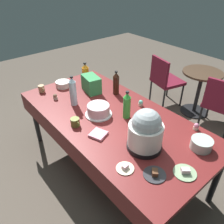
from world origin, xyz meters
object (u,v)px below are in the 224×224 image
(soda_bottle_lime_soda, at_px, (127,106))
(coffee_mug_olive, at_px, (75,122))
(glass_salad_bowl, at_px, (201,144))
(cupcake_mint, at_px, (55,97))
(potluck_table, at_px, (112,121))
(cupcake_lemon, at_px, (141,103))
(soda_bottle_orange_juice, at_px, (85,73))
(dessert_plate_sage, at_px, (185,172))
(dessert_plate_coral, at_px, (91,76))
(maroon_chair_left, at_px, (165,78))
(slow_cooker, at_px, (146,131))
(round_cafe_table, at_px, (200,85))
(cupcake_cocoa, at_px, (98,82))
(dessert_plate_charcoal, at_px, (155,174))
(dessert_plate_cream, at_px, (125,168))
(soda_carton, at_px, (91,84))
(frosted_layer_cake, at_px, (98,110))
(ceramic_snack_bowl, at_px, (63,84))
(maroon_chair_right, at_px, (221,102))
(soda_bottle_water, at_px, (73,92))
(coffee_mug_tan, at_px, (42,89))
(cupcake_berry, at_px, (196,127))
(soda_bottle_cola, at_px, (116,83))

(soda_bottle_lime_soda, relative_size, coffee_mug_olive, 2.38)
(glass_salad_bowl, distance_m, cupcake_mint, 1.66)
(potluck_table, xyz_separation_m, coffee_mug_olive, (-0.10, -0.38, 0.10))
(cupcake_lemon, height_order, soda_bottle_orange_juice, soda_bottle_orange_juice)
(dessert_plate_sage, relative_size, dessert_plate_coral, 1.16)
(maroon_chair_left, bearing_deg, soda_bottle_orange_juice, -101.79)
(slow_cooker, distance_m, soda_bottle_orange_juice, 1.44)
(dessert_plate_coral, distance_m, maroon_chair_left, 1.29)
(cupcake_mint, xyz_separation_m, round_cafe_table, (0.64, 2.12, -0.28))
(slow_cooker, distance_m, cupcake_cocoa, 1.31)
(dessert_plate_charcoal, distance_m, dessert_plate_coral, 1.87)
(dessert_plate_cream, bearing_deg, dessert_plate_sage, 44.79)
(potluck_table, height_order, soda_carton, soda_carton)
(frosted_layer_cake, height_order, round_cafe_table, frosted_layer_cake)
(cupcake_cocoa, bearing_deg, frosted_layer_cake, -36.73)
(ceramic_snack_bowl, relative_size, soda_bottle_orange_juice, 0.68)
(round_cafe_table, bearing_deg, slow_cooker, -72.83)
(dessert_plate_sage, xyz_separation_m, dessert_plate_charcoal, (-0.14, -0.19, 0.00))
(slow_cooker, bearing_deg, dessert_plate_cream, -75.57)
(ceramic_snack_bowl, relative_size, round_cafe_table, 0.25)
(coffee_mug_olive, bearing_deg, frosted_layer_cake, 91.36)
(ceramic_snack_bowl, relative_size, maroon_chair_right, 0.21)
(cupcake_cocoa, xyz_separation_m, soda_bottle_water, (0.23, -0.52, 0.13))
(potluck_table, relative_size, maroon_chair_right, 2.59)
(coffee_mug_tan, bearing_deg, maroon_chair_left, 78.44)
(frosted_layer_cake, distance_m, soda_bottle_orange_juice, 0.82)
(ceramic_snack_bowl, xyz_separation_m, cupcake_berry, (1.61, 0.54, -0.00))
(maroon_chair_right, bearing_deg, round_cafe_table, 154.29)
(potluck_table, distance_m, soda_carton, 0.62)
(frosted_layer_cake, relative_size, cupcake_cocoa, 4.22)
(frosted_layer_cake, distance_m, cupcake_berry, 0.98)
(cupcake_berry, bearing_deg, cupcake_cocoa, -174.29)
(frosted_layer_cake, distance_m, coffee_mug_olive, 0.29)
(soda_bottle_water, relative_size, coffee_mug_tan, 3.07)
(slow_cooker, distance_m, dessert_plate_coral, 1.57)
(soda_bottle_water, distance_m, soda_carton, 0.36)
(slow_cooker, xyz_separation_m, soda_bottle_orange_juice, (-1.40, 0.35, -0.05))
(potluck_table, height_order, soda_bottle_cola, soda_bottle_cola)
(dessert_plate_sage, distance_m, maroon_chair_right, 1.77)
(cupcake_cocoa, relative_size, soda_bottle_lime_soda, 0.22)
(soda_bottle_cola, relative_size, soda_carton, 1.14)
(soda_bottle_orange_juice, xyz_separation_m, maroon_chair_right, (1.27, 1.35, -0.38))
(maroon_chair_left, bearing_deg, glass_salad_bowl, -42.94)
(dessert_plate_sage, xyz_separation_m, dessert_plate_cream, (-0.32, -0.32, -0.00))
(cupcake_berry, bearing_deg, soda_carton, -165.79)
(cupcake_berry, bearing_deg, round_cafe_table, 118.57)
(soda_bottle_orange_juice, bearing_deg, ceramic_snack_bowl, -102.21)
(glass_salad_bowl, xyz_separation_m, maroon_chair_right, (-0.45, 1.33, -0.30))
(soda_carton, bearing_deg, dessert_plate_cream, -13.80)
(dessert_plate_coral, relative_size, soda_carton, 0.59)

